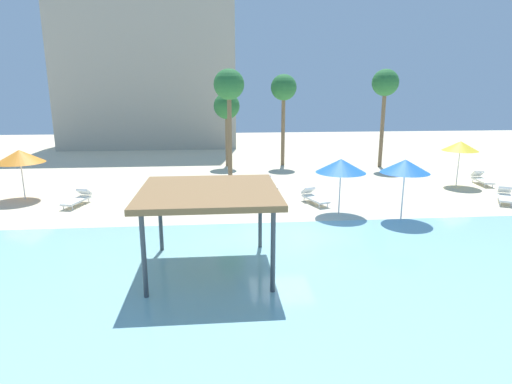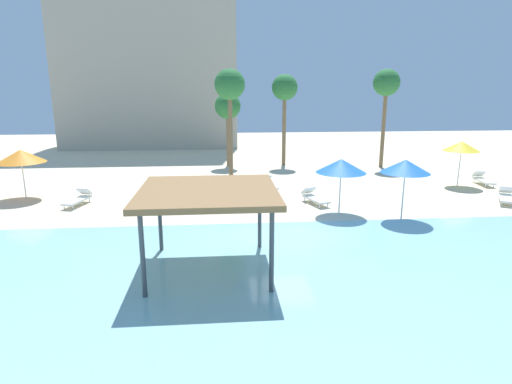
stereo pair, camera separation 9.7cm
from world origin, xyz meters
name	(u,v)px [view 1 (the left image)]	position (x,y,z in m)	size (l,w,h in m)	color
ground_plane	(281,235)	(0.00, 0.00, 0.00)	(80.00, 80.00, 0.00)	beige
lagoon_water	(309,297)	(0.00, -5.25, 0.02)	(44.00, 13.50, 0.04)	#8CC6CC
shade_pavilion	(209,194)	(-2.76, -3.09, 2.51)	(4.26, 4.26, 2.68)	#42474C
beach_umbrella_blue_0	(341,166)	(3.12, 2.65, 2.28)	(2.29, 2.29, 2.60)	silver
beach_umbrella_orange_1	(20,156)	(-12.71, 6.91, 2.27)	(2.45, 2.45, 2.61)	silver
beach_umbrella_yellow_2	(461,146)	(11.85, 7.82, 2.39)	(2.06, 2.06, 2.68)	silver
beach_umbrella_blue_3	(405,166)	(5.63, 1.51, 2.43)	(2.12, 2.12, 2.72)	silver
lounge_chair_0	(78,199)	(-9.49, 5.36, 0.33)	(1.07, 1.99, 0.74)	white
lounge_chair_1	(505,196)	(12.19, 3.90, 0.33)	(1.49, 1.93, 0.74)	white
lounge_chair_2	(481,179)	(13.55, 8.00, 0.33)	(0.83, 1.95, 0.74)	white
lounge_chair_3	(314,197)	(2.37, 4.60, 0.33)	(1.19, 1.99, 0.74)	white
lounge_chair_4	(268,184)	(0.40, 7.83, 0.33)	(0.90, 1.97, 0.74)	white
palm_tree_0	(229,87)	(-1.67, 11.13, 5.76)	(1.90, 1.90, 6.90)	brown
palm_tree_1	(227,107)	(-1.72, 15.68, 4.34)	(1.90, 1.90, 5.40)	brown
palm_tree_2	(385,85)	(9.57, 14.28, 5.90)	(1.90, 1.90, 7.05)	brown
palm_tree_3	(284,90)	(2.47, 15.72, 5.59)	(1.90, 1.90, 6.72)	brown
hotel_block_0	(150,50)	(-9.04, 29.86, 9.48)	(16.77, 10.26, 18.95)	#B2A893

